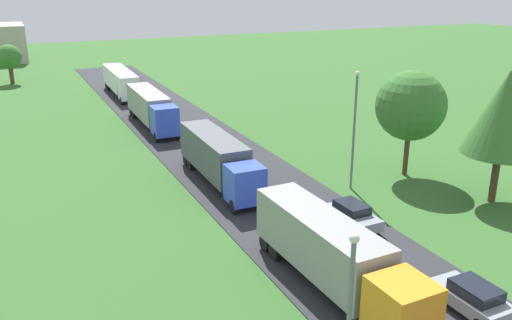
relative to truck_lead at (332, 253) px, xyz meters
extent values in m
cube|color=#2B2B30|center=(2.62, 9.84, -2.13)|extent=(10.00, 140.00, 0.06)
cube|color=white|center=(2.62, -3.16, -2.09)|extent=(0.16, 2.40, 0.01)
cube|color=white|center=(2.62, 4.15, -2.09)|extent=(0.16, 2.40, 0.01)
cube|color=white|center=(2.62, 10.94, -2.09)|extent=(0.16, 2.40, 0.01)
cube|color=white|center=(2.62, 18.80, -2.09)|extent=(0.16, 2.40, 0.01)
cube|color=white|center=(2.62, 25.65, -2.09)|extent=(0.16, 2.40, 0.01)
cube|color=white|center=(2.62, 32.05, -2.09)|extent=(0.16, 2.40, 0.01)
cube|color=white|center=(2.62, 39.29, -2.09)|extent=(0.16, 2.40, 0.01)
cube|color=white|center=(2.62, 45.84, -2.09)|extent=(0.16, 2.40, 0.01)
cube|color=white|center=(2.62, 52.08, -2.09)|extent=(0.16, 2.40, 0.01)
cube|color=white|center=(2.62, 59.72, -2.09)|extent=(0.16, 2.40, 0.01)
cube|color=white|center=(2.62, 66.15, -2.09)|extent=(0.16, 2.40, 0.01)
cube|color=orange|center=(0.15, -5.20, -0.22)|extent=(2.51, 2.61, 2.77)
cube|color=black|center=(0.18, -6.41, 0.28)|extent=(2.10, 0.16, 1.22)
cube|color=gray|center=(-0.03, 1.23, 0.14)|extent=(2.77, 9.70, 2.88)
cube|color=black|center=(-0.03, 1.23, -1.50)|extent=(1.16, 9.18, 0.24)
cylinder|color=black|center=(0.93, 4.15, -1.60)|extent=(0.38, 1.01, 1.00)
cylinder|color=black|center=(-1.17, 4.10, -1.60)|extent=(0.38, 1.01, 1.00)
cylinder|color=black|center=(0.90, 5.31, -1.60)|extent=(0.38, 1.01, 1.00)
cylinder|color=black|center=(-1.20, 5.25, -1.60)|extent=(0.38, 1.01, 1.00)
cube|color=blue|center=(0.23, 11.46, -0.28)|extent=(2.48, 2.31, 2.63)
cube|color=black|center=(0.22, 10.38, 0.19)|extent=(2.10, 0.13, 1.16)
cube|color=#4C5156|center=(0.34, 17.80, 0.15)|extent=(2.66, 9.75, 2.91)
cube|color=black|center=(0.34, 17.80, -1.50)|extent=(1.05, 9.24, 0.24)
cylinder|color=black|center=(1.27, 10.87, -1.60)|extent=(0.37, 1.01, 1.00)
cylinder|color=black|center=(-0.83, 10.91, -1.60)|extent=(0.37, 1.01, 1.00)
cylinder|color=black|center=(1.44, 20.69, -1.60)|extent=(0.37, 1.01, 1.00)
cylinder|color=black|center=(-0.66, 20.73, -1.60)|extent=(0.37, 1.01, 1.00)
cylinder|color=black|center=(1.46, 21.86, -1.60)|extent=(0.37, 1.01, 1.00)
cylinder|color=black|center=(-0.64, 21.89, -1.60)|extent=(0.37, 1.01, 1.00)
cube|color=blue|center=(-0.05, 30.37, -0.16)|extent=(2.48, 2.52, 2.87)
cube|color=black|center=(-0.07, 29.19, 0.35)|extent=(2.10, 0.14, 1.26)
cube|color=gray|center=(0.07, 37.22, 0.13)|extent=(2.68, 10.56, 2.86)
cube|color=black|center=(0.07, 37.22, -1.50)|extent=(1.07, 10.01, 0.24)
cylinder|color=black|center=(0.99, 29.73, -1.60)|extent=(0.37, 1.01, 1.00)
cylinder|color=black|center=(-1.11, 29.77, -1.60)|extent=(0.37, 1.01, 1.00)
cylinder|color=black|center=(1.17, 40.36, -1.60)|extent=(0.37, 1.01, 1.00)
cylinder|color=black|center=(-0.93, 40.40, -1.60)|extent=(0.37, 1.01, 1.00)
cylinder|color=black|center=(1.19, 41.62, -1.60)|extent=(0.37, 1.01, 1.00)
cylinder|color=black|center=(-0.91, 41.66, -1.60)|extent=(0.37, 1.01, 1.00)
cube|color=white|center=(0.36, 48.40, -0.11)|extent=(2.48, 2.45, 2.98)
cube|color=black|center=(0.34, 47.26, 0.43)|extent=(2.10, 0.14, 1.31)
cube|color=white|center=(0.48, 55.15, 0.04)|extent=(2.69, 10.45, 2.68)
cube|color=black|center=(0.48, 55.15, -1.50)|extent=(1.08, 9.90, 0.24)
cylinder|color=black|center=(1.40, 47.78, -1.60)|extent=(0.37, 1.01, 1.00)
cylinder|color=black|center=(-0.70, 47.82, -1.60)|extent=(0.37, 1.01, 1.00)
cylinder|color=black|center=(1.59, 58.26, -1.60)|extent=(0.37, 1.01, 1.00)
cylinder|color=black|center=(-0.51, 58.29, -1.60)|extent=(0.37, 1.01, 1.00)
cylinder|color=black|center=(1.61, 59.50, -1.60)|extent=(0.37, 1.01, 1.00)
cylinder|color=black|center=(-0.49, 59.54, -1.60)|extent=(0.37, 1.01, 1.00)
cube|color=#8C939E|center=(5.08, -4.51, -1.45)|extent=(1.94, 3.96, 0.67)
cube|color=black|center=(5.08, -4.71, -0.83)|extent=(1.61, 2.23, 0.57)
cylinder|color=black|center=(4.22, -3.19, -1.78)|extent=(0.23, 0.64, 0.64)
cylinder|color=black|center=(5.89, -3.16, -1.78)|extent=(0.23, 0.64, 0.64)
cylinder|color=black|center=(5.94, -5.83, -1.78)|extent=(0.23, 0.64, 0.64)
cube|color=#8C939E|center=(5.37, 5.72, -1.43)|extent=(1.93, 4.09, 0.69)
cube|color=black|center=(5.36, 5.93, -0.81)|extent=(1.59, 2.30, 0.55)
cylinder|color=black|center=(6.22, 4.38, -1.78)|extent=(0.24, 0.65, 0.64)
cylinder|color=black|center=(4.60, 4.33, -1.78)|extent=(0.24, 0.65, 0.64)
cylinder|color=black|center=(6.14, 7.12, -1.78)|extent=(0.24, 0.65, 0.64)
cylinder|color=black|center=(4.52, 7.07, -1.78)|extent=(0.24, 0.65, 0.64)
cylinder|color=black|center=(6.23, -2.37, -1.78)|extent=(0.12, 0.64, 0.64)
cylinder|color=black|center=(6.23, -3.67, -1.78)|extent=(0.14, 0.64, 0.64)
cube|color=blue|center=(6.23, -3.02, -1.56)|extent=(0.20, 1.40, 0.36)
ellipsoid|color=#19472D|center=(6.23, -2.87, -1.33)|extent=(0.28, 0.52, 0.28)
sphere|color=silver|center=(-3.95, -7.05, 4.97)|extent=(0.36, 0.36, 0.36)
cylinder|color=slate|center=(9.22, 11.51, 2.23)|extent=(0.18, 0.18, 8.79)
sphere|color=silver|center=(9.22, 11.51, 6.75)|extent=(0.36, 0.36, 0.36)
cylinder|color=#513823|center=(15.05, 12.21, -0.30)|extent=(0.41, 0.41, 3.71)
sphere|color=#38702D|center=(15.05, 12.21, 3.66)|extent=(5.61, 5.61, 5.61)
cylinder|color=#513823|center=(-12.87, 69.97, -0.79)|extent=(0.63, 0.63, 2.74)
sphere|color=#38702D|center=(-12.87, 69.97, 1.96)|extent=(3.67, 3.67, 3.67)
cylinder|color=#513823|center=(17.01, 5.00, -0.31)|extent=(0.52, 0.52, 3.69)
cone|color=#38702D|center=(17.01, 5.00, 4.48)|extent=(5.36, 5.36, 5.90)
camera|label=1|loc=(-13.87, -20.35, 13.28)|focal=37.70mm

